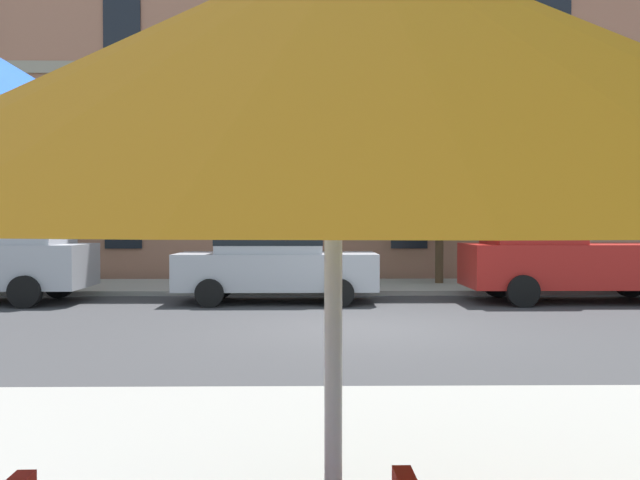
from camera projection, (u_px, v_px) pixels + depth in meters
ground_plane at (360, 328)px, 11.29m from camera, size 120.00×120.00×0.00m
sidewalk_far at (341, 286)px, 18.08m from camera, size 56.00×3.60×0.12m
apartment_building at (332, 62)px, 26.07m from camera, size 42.89×12.08×16.00m
sedan_silver at (274, 260)px, 14.94m from camera, size 4.40×1.98×1.78m
pickup_red at (569, 256)px, 15.03m from camera, size 5.10×2.12×2.20m
street_tree_middle at (438, 186)px, 18.35m from camera, size 2.55×2.84×4.16m
patio_umbrella at (333, 157)px, 2.23m from camera, size 3.92×3.92×2.28m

